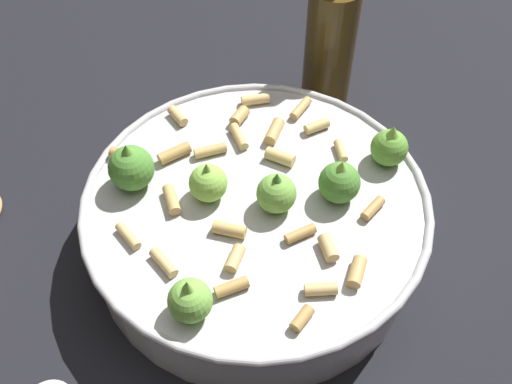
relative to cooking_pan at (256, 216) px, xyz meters
The scene contains 3 objects.
ground_plane 0.04m from the cooking_pan, 161.05° to the left, with size 2.40×2.40×0.00m, color black.
cooking_pan is the anchor object (origin of this frame).
olive_oil_bottle 0.24m from the cooking_pan, 146.07° to the right, with size 0.06×0.06×0.21m.
Camera 1 is at (0.20, 0.29, 0.50)m, focal length 40.49 mm.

